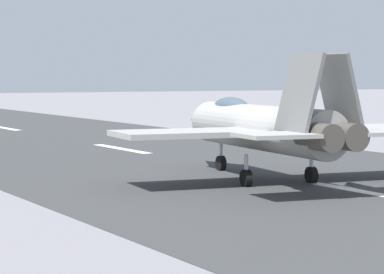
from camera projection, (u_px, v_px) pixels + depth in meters
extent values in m
plane|color=slate|center=(369.00, 193.00, 37.10)|extent=(400.00, 400.00, 0.00)
cube|color=#353637|center=(369.00, 193.00, 37.09)|extent=(240.00, 26.00, 0.02)
cube|color=white|center=(371.00, 193.00, 36.98)|extent=(8.00, 0.70, 0.00)
cube|color=white|center=(121.00, 149.00, 58.97)|extent=(8.00, 0.70, 0.00)
cube|color=white|center=(5.00, 128.00, 81.70)|extent=(8.00, 0.70, 0.00)
cylinder|color=#9C9A99|center=(261.00, 128.00, 41.26)|extent=(12.23, 3.48, 2.06)
cone|color=#9C9A99|center=(200.00, 120.00, 48.15)|extent=(2.97, 2.07, 1.75)
ellipsoid|color=#3F5160|center=(231.00, 108.00, 44.37)|extent=(3.71, 1.52, 1.10)
cylinder|color=#47423D|center=(318.00, 137.00, 35.32)|extent=(2.32, 1.35, 1.10)
cylinder|color=#47423D|center=(343.00, 136.00, 35.72)|extent=(2.32, 1.35, 1.10)
cube|color=#9C9A99|center=(186.00, 133.00, 38.85)|extent=(4.10, 6.44, 0.24)
cube|color=#9C9A99|center=(350.00, 129.00, 41.83)|extent=(4.10, 6.44, 0.24)
cube|color=#9C9A99|center=(276.00, 135.00, 34.64)|extent=(2.72, 3.07, 0.16)
cube|color=#9C9A99|center=(383.00, 132.00, 36.40)|extent=(2.72, 3.07, 0.16)
cube|color=slate|center=(299.00, 93.00, 35.94)|extent=(2.69, 1.25, 3.14)
cube|color=slate|center=(339.00, 92.00, 36.60)|extent=(2.69, 1.25, 3.14)
cylinder|color=silver|center=(221.00, 157.00, 45.69)|extent=(0.18, 0.18, 1.40)
cylinder|color=black|center=(221.00, 163.00, 45.71)|extent=(0.79, 0.39, 0.76)
cylinder|color=silver|center=(246.00, 171.00, 39.13)|extent=(0.18, 0.18, 1.40)
cylinder|color=black|center=(246.00, 178.00, 39.15)|extent=(0.79, 0.39, 0.76)
cylinder|color=silver|center=(311.00, 168.00, 40.30)|extent=(0.18, 0.18, 1.40)
cylinder|color=black|center=(311.00, 175.00, 40.32)|extent=(0.79, 0.39, 0.76)
cube|color=#1E2338|center=(265.00, 144.00, 58.27)|extent=(0.24, 0.36, 0.82)
cube|color=orange|center=(265.00, 134.00, 58.23)|extent=(0.31, 0.46, 0.56)
sphere|color=tan|center=(265.00, 127.00, 58.20)|extent=(0.22, 0.22, 0.22)
cylinder|color=orange|center=(270.00, 134.00, 58.36)|extent=(0.10, 0.10, 0.53)
cylinder|color=orange|center=(261.00, 135.00, 58.11)|extent=(0.10, 0.10, 0.53)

